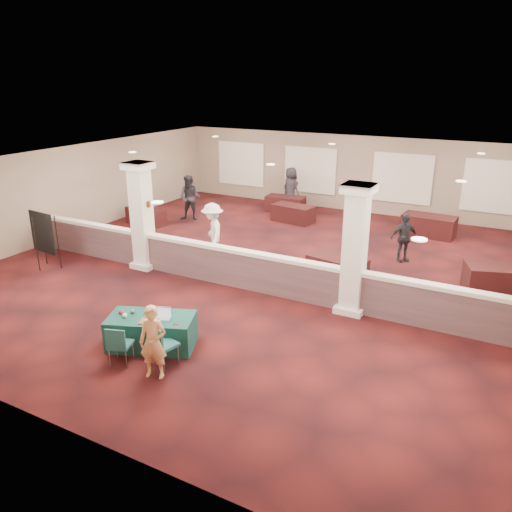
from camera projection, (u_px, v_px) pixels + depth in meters
The scene contains 33 objects.
ground at pixel (270, 270), 15.00m from camera, with size 16.00×16.00×0.00m, color #4A1312.
wall_back at pixel (354, 174), 21.09m from camera, with size 16.00×0.04×3.20m, color #89715E.
wall_front at pixel (43, 341), 7.82m from camera, with size 16.00×0.04×3.20m, color #89715E.
wall_left at pixel (72, 191), 17.99m from camera, with size 0.04×16.00×3.20m, color #89715E.
ceiling at pixel (271, 164), 13.91m from camera, with size 16.00×16.00×0.02m, color white.
partition_wall at pixel (245, 269), 13.56m from camera, with size 15.60×0.28×1.10m.
column_left at pixel (142, 215), 14.74m from camera, with size 0.72×0.72×3.20m.
column_right at pixel (355, 249), 11.87m from camera, with size 0.72×0.72×3.20m.
sconce_left at pixel (133, 202), 14.74m from camera, with size 0.12×0.12×0.18m.
sconce_right at pixel (148, 204), 14.50m from camera, with size 0.12×0.12×0.18m.
near_table at pixel (152, 331), 10.70m from camera, with size 1.82×0.91×0.70m, color #0F3931.
conf_chair_main at pixel (160, 342), 9.88m from camera, with size 0.55×0.55×0.92m.
conf_chair_side at pixel (118, 343), 9.94m from camera, with size 0.54×0.55×0.86m.
easel_board at pixel (43, 233), 14.80m from camera, with size 1.03×0.56×1.76m.
woman at pixel (153, 342), 9.49m from camera, with size 0.54×0.36×1.49m, color tan.
far_table_front_left at pixel (146, 216), 19.54m from camera, with size 1.59×0.80×0.65m, color black.
far_table_front_center at pixel (337, 268), 14.25m from camera, with size 1.64×0.82×0.67m, color black.
far_table_front_right at pixel (502, 280), 13.32m from camera, with size 1.88×0.94×0.76m, color black.
far_table_back_left at pixel (285, 204), 21.39m from camera, with size 1.63×0.81×0.66m, color black.
far_table_back_center at pixel (293, 213), 19.92m from camera, with size 1.65×0.82×0.67m, color black.
far_table_back_right at pixel (428, 226), 18.15m from camera, with size 1.85×0.92×0.75m, color black.
attendee_a at pixel (190, 198), 19.97m from camera, with size 0.87×0.48×1.81m, color black.
attendee_b at pixel (213, 232), 15.57m from camera, with size 1.18×0.54×1.84m, color silver.
attendee_c at pixel (404, 237), 15.52m from camera, with size 0.91×0.43×1.55m, color black.
attendee_d at pixel (291, 188), 21.60m from camera, with size 0.90×0.49×1.82m, color black.
laptop_base at pixel (163, 318), 10.50m from camera, with size 0.32×0.22×0.02m, color silver.
laptop_screen at pixel (164, 311), 10.57m from camera, with size 0.32×0.01×0.21m, color silver.
screen_glow at pixel (164, 312), 10.57m from camera, with size 0.29×0.00×0.18m, color silver.
knitting at pixel (149, 322), 10.35m from camera, with size 0.38×0.29×0.03m, color #B0461C.
yarn_cream at pixel (125, 315), 10.53m from camera, with size 0.11×0.11×0.11m, color beige.
yarn_red at pixel (121, 312), 10.68m from camera, with size 0.10×0.10×0.10m, color maroon.
yarn_grey at pixel (133, 311), 10.72m from camera, with size 0.10×0.10×0.10m, color #48484D.
scissors at pixel (176, 324), 10.26m from camera, with size 0.11×0.03×0.01m, color red.
Camera 1 is at (6.19, -12.51, 5.52)m, focal length 35.00 mm.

